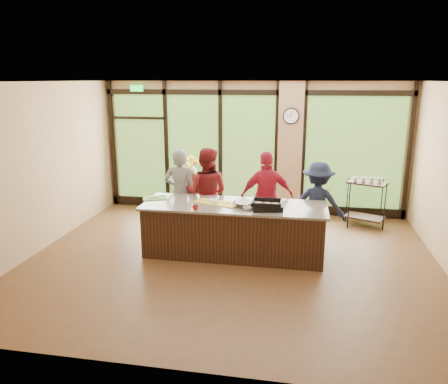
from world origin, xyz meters
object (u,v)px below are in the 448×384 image
at_px(island_base, 234,231).
at_px(bar_cart, 366,197).
at_px(cook_right, 318,204).
at_px(roasting_pan, 267,207).
at_px(cook_left, 180,193).
at_px(flower_stand, 192,194).

distance_m(island_base, bar_cart, 3.20).
bearing_deg(cook_right, roasting_pan, 57.79).
bearing_deg(cook_right, cook_left, 9.69).
bearing_deg(flower_stand, island_base, -63.93).
relative_size(cook_right, flower_stand, 1.78).
distance_m(cook_right, roasting_pan, 1.31).
xyz_separation_m(roasting_pan, flower_stand, (-1.96, 2.54, -0.52)).
relative_size(flower_stand, bar_cart, 0.84).
distance_m(island_base, cook_left, 1.48).
bearing_deg(cook_left, flower_stand, -85.08).
xyz_separation_m(cook_right, flower_stand, (-2.82, 1.58, -0.34)).
bearing_deg(roasting_pan, island_base, 148.24).
distance_m(flower_stand, bar_cart, 3.88).
distance_m(island_base, flower_stand, 2.71).
relative_size(cook_left, flower_stand, 1.97).
relative_size(cook_left, roasting_pan, 3.59).
bearing_deg(roasting_pan, bar_cart, 36.22).
bearing_deg(cook_left, island_base, 145.58).
height_order(island_base, roasting_pan, roasting_pan).
height_order(flower_stand, bar_cart, bar_cart).
height_order(cook_right, flower_stand, cook_right).
height_order(island_base, bar_cart, bar_cart).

